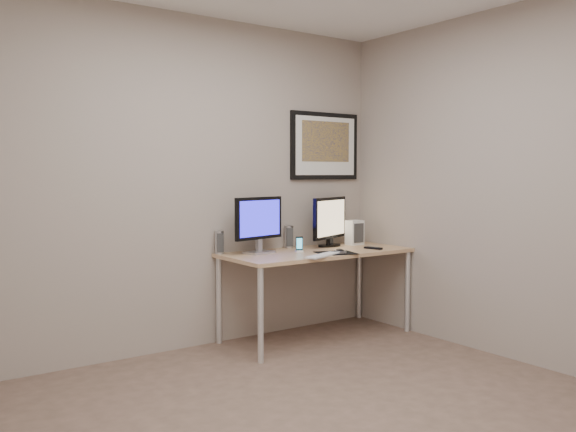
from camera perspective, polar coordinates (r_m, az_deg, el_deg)
name	(u,v)px	position (r m, az deg, el deg)	size (l,w,h in m)	color
floor	(325,416)	(3.64, 3.48, -18.19)	(3.60, 3.60, 0.00)	brown
room	(280,129)	(3.74, -0.79, 8.13)	(3.60, 3.60, 3.60)	white
desk	(317,259)	(5.10, 2.70, -4.01)	(1.60, 0.70, 0.73)	#9C754B
framed_art	(325,146)	(5.53, 3.46, 6.56)	(0.75, 0.04, 0.60)	black
monitor_large	(259,222)	(4.90, -2.74, -0.58)	(0.50, 0.21, 0.46)	#B1B1B6
monitor_tv	(330,220)	(5.37, 3.92, -0.40)	(0.52, 0.25, 0.44)	black
speaker_left	(220,242)	(4.91, -6.42, -2.47)	(0.07, 0.07, 0.18)	#B1B1B6
speaker_right	(289,237)	(5.28, 0.08, -1.96)	(0.08, 0.08, 0.19)	#B1B1B6
phone_dock	(299,244)	(4.99, 1.06, -2.66)	(0.06, 0.06, 0.13)	black
keyboard	(323,255)	(4.76, 3.27, -3.69)	(0.41, 0.11, 0.01)	silver
mousepad	(336,253)	(4.95, 4.50, -3.46)	(0.30, 0.26, 0.00)	black
mouse	(340,251)	(4.94, 4.89, -3.25)	(0.06, 0.10, 0.03)	black
remote	(373,248)	(5.25, 7.97, -2.97)	(0.04, 0.16, 0.02)	black
fan_unit	(355,233)	(5.54, 6.25, -1.55)	(0.14, 0.11, 0.22)	silver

